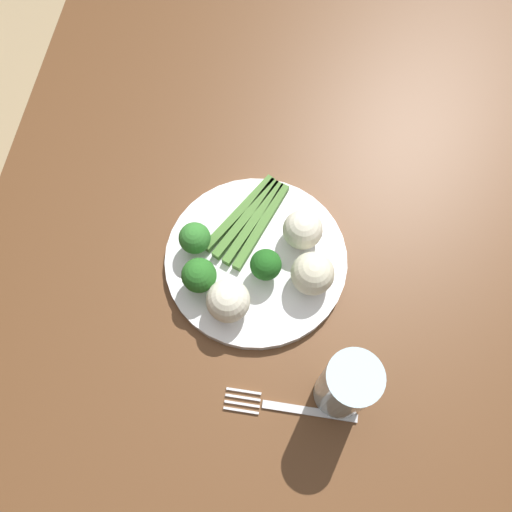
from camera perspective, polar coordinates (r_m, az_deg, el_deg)
The scene contains 12 objects.
ground_plane at distance 1.49m, azimuth 0.48°, elevation -10.83°, with size 6.00×6.00×0.02m, color tan.
dining_table at distance 0.85m, azimuth 0.83°, elevation -1.72°, with size 1.29×0.82×0.77m.
plate at distance 0.72m, azimuth -0.00°, elevation -0.38°, with size 0.25×0.25×0.01m, color white.
asparagus_bundle at distance 0.73m, azimuth -0.65°, elevation 4.02°, with size 0.15×0.11×0.01m.
broccoli_back at distance 0.68m, azimuth 1.08°, elevation -0.99°, with size 0.04×0.04×0.05m.
broccoli_front_left at distance 0.67m, azimuth -6.30°, elevation -2.16°, with size 0.05×0.05×0.06m.
broccoli_near_center at distance 0.70m, azimuth -6.77°, elevation 1.94°, with size 0.04×0.04×0.05m.
cauliflower_front at distance 0.66m, azimuth -3.08°, elevation -4.94°, with size 0.06×0.06×0.06m, color silver.
cauliflower_mid at distance 0.68m, azimuth 6.25°, elevation -1.94°, with size 0.06×0.06×0.06m, color beige.
cauliflower_left at distance 0.70m, azimuth 5.17°, elevation 2.91°, with size 0.05×0.05×0.05m, color silver.
fork at distance 0.68m, azimuth 3.71°, elevation -16.40°, with size 0.03×0.17×0.00m.
water_glass at distance 0.63m, azimuth 9.92°, elevation -13.94°, with size 0.06×0.06×0.13m, color silver.
Camera 1 is at (-0.30, -0.03, 1.45)m, focal length 36.27 mm.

